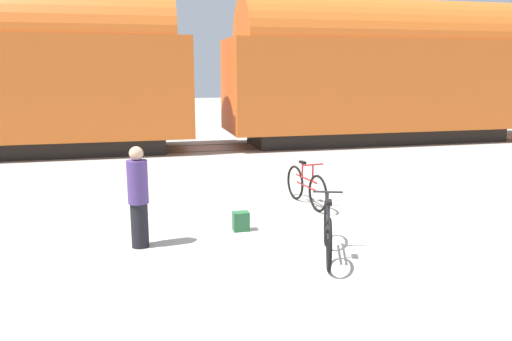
# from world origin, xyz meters

# --- Properties ---
(ground_plane) EXTENTS (80.00, 80.00, 0.00)m
(ground_plane) POSITION_xyz_m (0.00, 0.00, 0.00)
(ground_plane) COLOR #A8A399
(freight_train) EXTENTS (50.59, 3.08, 5.28)m
(freight_train) POSITION_xyz_m (0.00, 10.13, 2.75)
(freight_train) COLOR black
(freight_train) RESTS_ON ground_plane
(rail_near) EXTENTS (62.59, 0.07, 0.01)m
(rail_near) POSITION_xyz_m (0.00, 9.42, 0.01)
(rail_near) COLOR #4C4238
(rail_near) RESTS_ON ground_plane
(rail_far) EXTENTS (62.59, 0.07, 0.01)m
(rail_far) POSITION_xyz_m (0.00, 10.85, 0.01)
(rail_far) COLOR #4C4238
(rail_far) RESTS_ON ground_plane
(bicycle_maroon) EXTENTS (0.46, 1.76, 0.93)m
(bicycle_maroon) POSITION_xyz_m (0.85, 2.17, 0.39)
(bicycle_maroon) COLOR black
(bicycle_maroon) RESTS_ON ground_plane
(bicycle_black) EXTENTS (0.65, 1.74, 0.95)m
(bicycle_black) POSITION_xyz_m (0.21, -0.65, 0.40)
(bicycle_black) COLOR black
(bicycle_black) RESTS_ON ground_plane
(person_in_purple) EXTENTS (0.32, 0.32, 1.63)m
(person_in_purple) POSITION_xyz_m (-2.54, 0.45, 0.82)
(person_in_purple) COLOR black
(person_in_purple) RESTS_ON ground_plane
(backpack) EXTENTS (0.28, 0.20, 0.34)m
(backpack) POSITION_xyz_m (-0.81, 0.85, 0.17)
(backpack) COLOR #235633
(backpack) RESTS_ON ground_plane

